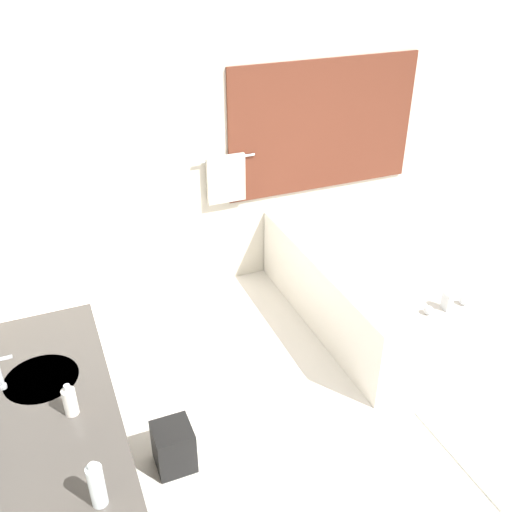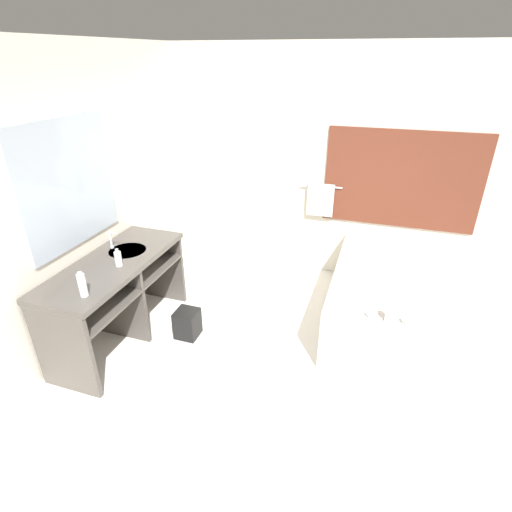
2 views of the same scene
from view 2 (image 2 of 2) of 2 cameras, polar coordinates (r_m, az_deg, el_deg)
ground_plane at (r=3.60m, az=6.66°, el=-18.84°), size 16.00×16.00×0.00m
wall_back_with_blinds at (r=4.89m, az=13.42°, el=11.77°), size 7.40×0.13×2.70m
wall_left_with_mirror at (r=3.82m, az=-26.90°, el=5.43°), size 0.08×7.40×2.70m
vanity_counter at (r=4.03m, az=-19.07°, el=-3.42°), size 0.63×1.57×0.86m
sink_faucet at (r=4.14m, az=-19.98°, el=2.17°), size 0.09×0.04×0.18m
bathtub at (r=4.37m, az=18.02°, el=-5.37°), size 1.06×1.86×0.72m
water_bottle_1 at (r=3.40m, az=-23.57°, el=-3.80°), size 0.06×0.06×0.21m
soap_dispenser at (r=3.78m, az=-19.09°, el=-0.34°), size 0.06×0.06×0.17m
waste_bin at (r=4.13m, az=-9.78°, el=-9.46°), size 0.22×0.22×0.29m
bath_mat at (r=3.43m, az=15.32°, el=-22.66°), size 0.52×0.81×0.02m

